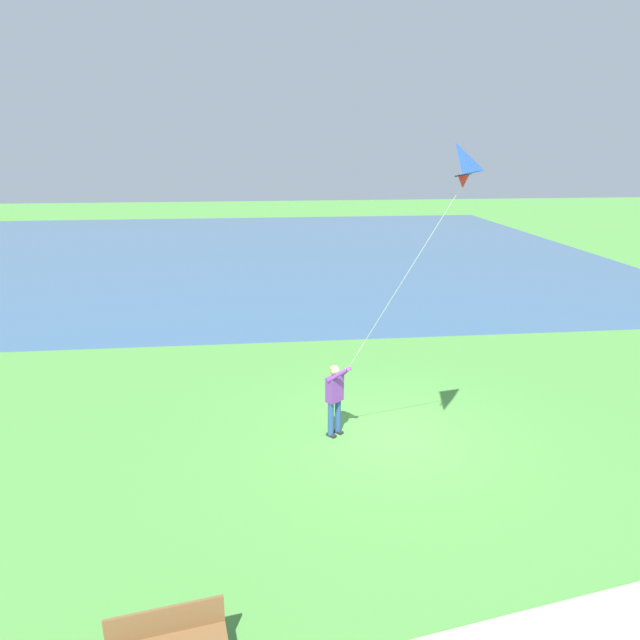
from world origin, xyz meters
TOP-DOWN VIEW (x-y plane):
  - ground_plane at (0.00, 0.00)m, footprint 120.00×120.00m
  - lake_water at (25.03, 4.00)m, footprint 36.00×44.00m
  - person_kite_flyer at (0.26, 1.28)m, footprint 0.61×0.57m
  - flying_kite at (-1.91, -0.45)m, footprint 2.46×1.97m
  - park_bench_near_walkway at (-5.76, 4.26)m, footprint 0.70×1.55m

SIDE VIEW (x-z plane):
  - ground_plane at x=0.00m, z-range 0.00..0.00m
  - lake_water at x=25.03m, z-range 0.00..0.01m
  - park_bench_near_walkway at x=-5.76m, z-range 0.07..0.95m
  - person_kite_flyer at x=0.26m, z-range 0.13..1.96m
  - flying_kite at x=-1.91m, z-range 3.76..8.54m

